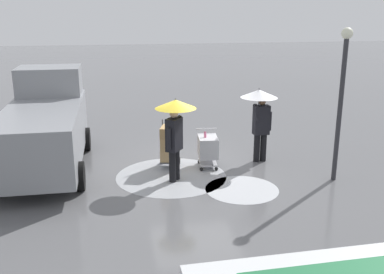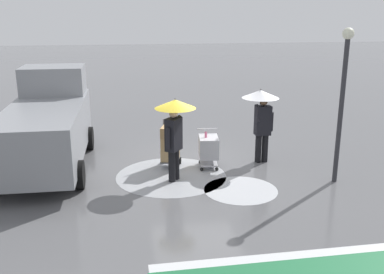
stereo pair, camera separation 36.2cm
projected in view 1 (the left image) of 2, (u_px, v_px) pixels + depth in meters
name	position (u px, v px, depth m)	size (l,w,h in m)	color
ground_plane	(196.00, 166.00, 12.55)	(90.00, 90.00, 0.00)	#5B5B5E
slush_patch_under_van	(242.00, 189.00, 10.91)	(1.81, 1.81, 0.01)	#ADAFB5
slush_patch_mid_street	(171.00, 176.00, 11.77)	(2.93, 2.93, 0.01)	#999BA0
cargo_van_parked_right	(45.00, 126.00, 12.17)	(2.22, 5.35, 2.60)	gray
shopping_cart_vendor	(208.00, 148.00, 12.30)	(0.63, 0.87, 1.04)	#B2B2B7
hand_dolly_boxes	(169.00, 144.00, 12.24)	(0.66, 0.80, 1.32)	#515156
pedestrian_pink_side	(260.00, 108.00, 12.49)	(1.04, 1.04, 2.15)	black
pedestrian_black_side	(175.00, 121.00, 11.09)	(1.04, 1.04, 2.15)	black
street_lamp	(342.00, 89.00, 10.89)	(0.28, 0.28, 3.86)	#2D2D33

